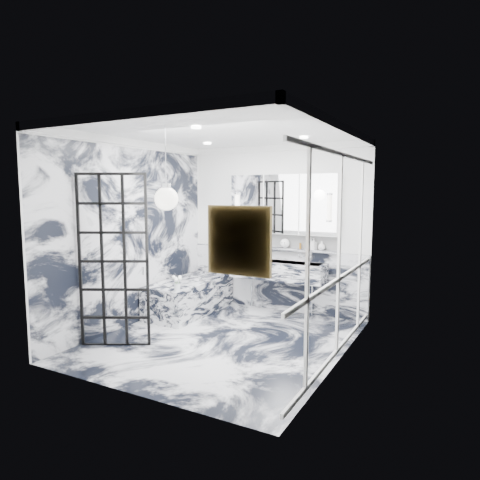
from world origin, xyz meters
The scene contains 25 objects.
floor centered at (0.00, 0.00, 0.00)m, with size 3.60×3.60×0.00m, color silver.
ceiling centered at (0.00, 0.00, 2.80)m, with size 3.60×3.60×0.00m, color white.
wall_back centered at (0.00, 1.80, 1.40)m, with size 3.60×3.60×0.00m, color white.
wall_front centered at (0.00, -1.80, 1.40)m, with size 3.60×3.60×0.00m, color white.
wall_left centered at (-1.60, 0.00, 1.40)m, with size 3.60×3.60×0.00m, color white.
wall_right centered at (1.60, 0.00, 1.40)m, with size 3.60×3.60×0.00m, color white.
marble_clad_back centered at (0.00, 1.78, 0.53)m, with size 3.18×0.05×1.05m, color silver.
marble_clad_left centered at (-1.59, 0.00, 1.34)m, with size 0.02×3.56×2.68m, color silver.
panel_molding centered at (1.58, 0.00, 1.30)m, with size 0.03×3.40×2.30m, color white.
soap_bottle_a centered at (0.65, 1.71, 1.19)m, with size 0.08×0.08×0.20m, color #8C5919.
soap_bottle_b centered at (0.70, 1.71, 1.19)m, with size 0.09×0.09×0.19m, color #4C4C51.
soap_bottle_c centered at (0.84, 1.71, 1.16)m, with size 0.12×0.12×0.15m, color silver.
face_pot centered at (0.20, 1.71, 1.17)m, with size 0.16×0.16×0.16m, color white.
amber_bottle centered at (0.47, 1.71, 1.14)m, with size 0.04×0.04×0.10m, color #8C5919.
flower_vase centered at (-0.87, 0.14, 0.61)m, with size 0.09×0.09×0.12m, color silver.
crittall_door centered at (-1.15, -0.84, 1.13)m, with size 0.88×0.04×2.25m, color black, non-canonical shape.
artwork centered at (1.20, -1.76, 1.62)m, with size 0.49×0.05×0.49m, color #B85212.
pendant_light centered at (-0.07, -1.10, 1.95)m, with size 0.26×0.26×0.26m, color white.
trough_sink centered at (0.15, 1.55, 0.73)m, with size 1.60×0.45×0.30m, color silver.
ledge centered at (0.15, 1.72, 1.07)m, with size 1.90×0.14×0.04m, color silver.
subway_tile centered at (0.15, 1.78, 1.21)m, with size 1.90×0.03×0.23m, color white.
mirror_cabinet centered at (0.15, 1.73, 1.82)m, with size 1.90×0.16×1.00m, color white.
sconce_left centered at (-0.67, 1.63, 1.78)m, with size 0.07×0.07×0.40m, color white.
sconce_right centered at (0.97, 1.63, 1.78)m, with size 0.07×0.07×0.40m, color white.
bathtub centered at (-1.18, 0.90, 0.28)m, with size 0.75×1.65×0.55m, color silver.
Camera 1 is at (2.90, -4.90, 2.03)m, focal length 32.00 mm.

